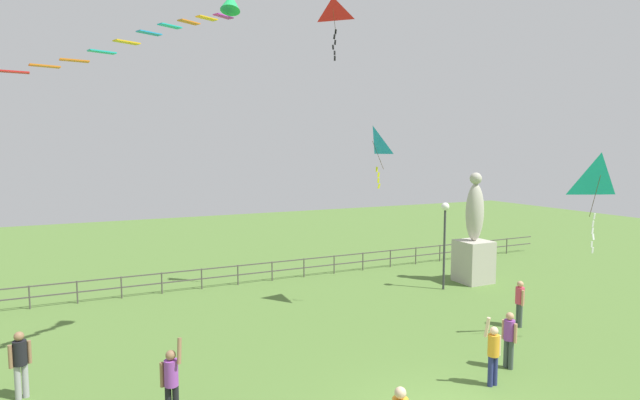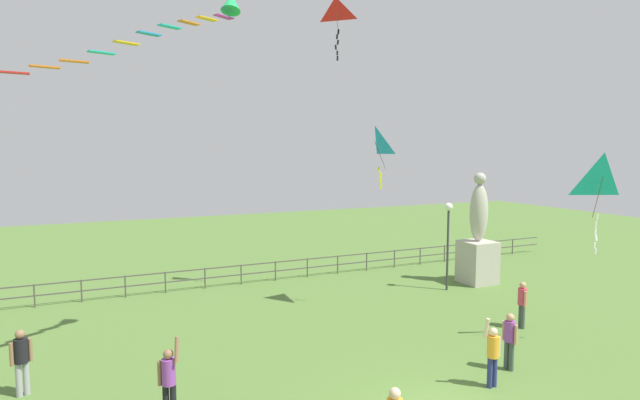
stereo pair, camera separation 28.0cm
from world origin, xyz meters
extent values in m
cube|color=#B2AD9E|center=(9.40, 9.68, 1.01)|extent=(1.47, 1.47, 2.01)
ellipsoid|color=#B2AD9E|center=(9.40, 9.68, 3.38)|extent=(0.90, 0.76, 2.73)
sphere|color=#B2AD9E|center=(9.40, 9.68, 4.99)|extent=(0.56, 0.56, 0.56)
cylinder|color=#38383D|center=(7.28, 9.25, 1.82)|extent=(0.10, 0.10, 3.65)
sphere|color=white|center=(7.28, 9.25, 3.80)|extent=(0.36, 0.36, 0.36)
cylinder|color=navy|center=(2.26, 1.15, 0.41)|extent=(0.14, 0.14, 0.82)
cylinder|color=navy|center=(2.42, 1.16, 0.41)|extent=(0.14, 0.14, 0.82)
cylinder|color=orange|center=(2.34, 1.15, 1.11)|extent=(0.30, 0.30, 0.58)
sphere|color=beige|center=(2.34, 1.15, 1.51)|extent=(0.22, 0.22, 0.22)
cylinder|color=beige|center=(2.14, 1.20, 1.63)|extent=(0.09, 0.19, 0.56)
cylinder|color=beige|center=(2.54, 1.16, 1.08)|extent=(0.09, 0.09, 0.55)
cylinder|color=#3F4C47|center=(6.58, 4.27, 0.42)|extent=(0.14, 0.14, 0.84)
cylinder|color=#3F4C47|center=(6.53, 4.12, 0.42)|extent=(0.14, 0.14, 0.84)
cylinder|color=#D83F59|center=(6.55, 4.19, 1.14)|extent=(0.31, 0.31, 0.60)
sphere|color=tan|center=(6.55, 4.19, 1.55)|extent=(0.23, 0.23, 0.23)
cylinder|color=tan|center=(6.62, 4.39, 1.11)|extent=(0.09, 0.09, 0.57)
cylinder|color=tan|center=(6.48, 4.00, 1.11)|extent=(0.09, 0.09, 0.57)
cylinder|color=#3F4C47|center=(3.57, 1.70, 0.42)|extent=(0.14, 0.14, 0.84)
cylinder|color=#3F4C47|center=(3.54, 1.86, 0.42)|extent=(0.14, 0.14, 0.84)
cylinder|color=purple|center=(3.55, 1.78, 1.14)|extent=(0.31, 0.31, 0.59)
sphere|color=tan|center=(3.55, 1.78, 1.54)|extent=(0.23, 0.23, 0.23)
cylinder|color=tan|center=(3.58, 1.58, 1.10)|extent=(0.09, 0.09, 0.56)
cylinder|color=tan|center=(3.53, 1.99, 1.10)|extent=(0.09, 0.09, 0.56)
sphere|color=beige|center=(-1.96, -0.77, 1.59)|extent=(0.23, 0.23, 0.23)
cylinder|color=#99999E|center=(-8.90, 5.77, 0.44)|extent=(0.15, 0.15, 0.88)
cylinder|color=#99999E|center=(-9.06, 5.71, 0.44)|extent=(0.15, 0.15, 0.88)
cylinder|color=black|center=(-8.98, 5.74, 1.20)|extent=(0.32, 0.32, 0.62)
sphere|color=#8C6647|center=(-8.98, 5.74, 1.63)|extent=(0.24, 0.24, 0.24)
cylinder|color=#8C6647|center=(-8.78, 5.81, 1.16)|extent=(0.10, 0.10, 0.59)
cylinder|color=#8C6647|center=(-9.18, 5.66, 1.16)|extent=(0.10, 0.10, 0.59)
cylinder|color=purple|center=(-5.70, 2.97, 1.17)|extent=(0.32, 0.32, 0.61)
sphere|color=#8C6647|center=(-5.70, 2.97, 1.60)|extent=(0.23, 0.23, 0.23)
cylinder|color=#8C6647|center=(-5.53, 2.84, 1.72)|extent=(0.17, 0.23, 0.59)
cylinder|color=#8C6647|center=(-5.90, 3.05, 1.14)|extent=(0.10, 0.10, 0.58)
pyramid|color=#19B2B2|center=(7.14, 1.77, 5.52)|extent=(1.27, 0.89, 1.36)
cylinder|color=#4C381E|center=(7.22, 1.99, 4.84)|extent=(0.20, 0.46, 1.36)
cube|color=white|center=(7.32, 2.04, 4.20)|extent=(0.10, 0.05, 0.20)
cube|color=white|center=(7.16, 1.96, 3.98)|extent=(0.11, 0.05, 0.21)
cube|color=white|center=(7.15, 1.95, 3.76)|extent=(0.10, 0.02, 0.20)
cube|color=white|center=(7.31, 2.03, 3.54)|extent=(0.09, 0.04, 0.20)
cube|color=white|center=(7.14, 1.95, 3.32)|extent=(0.11, 0.04, 0.21)
cube|color=white|center=(7.32, 2.04, 3.10)|extent=(0.10, 0.04, 0.20)
pyramid|color=#198CD1|center=(2.76, 8.14, 6.65)|extent=(0.57, 1.08, 1.10)
cylinder|color=#4C381E|center=(3.01, 8.12, 6.11)|extent=(0.52, 0.04, 1.10)
cube|color=yellow|center=(2.94, 8.09, 5.57)|extent=(0.08, 0.01, 0.20)
cube|color=yellow|center=(3.06, 8.15, 5.35)|extent=(0.09, 0.04, 0.20)
cube|color=yellow|center=(3.05, 8.14, 5.13)|extent=(0.09, 0.04, 0.20)
cube|color=yellow|center=(3.10, 8.16, 4.91)|extent=(0.12, 0.04, 0.21)
pyramid|color=red|center=(2.20, 10.45, 12.10)|extent=(1.16, 1.13, 0.86)
cylinder|color=#4C381E|center=(2.35, 10.61, 11.68)|extent=(0.32, 0.34, 0.86)
cube|color=black|center=(2.44, 10.65, 11.25)|extent=(0.08, 0.05, 0.20)
cube|color=black|center=(2.36, 10.61, 11.03)|extent=(0.10, 0.03, 0.21)
cube|color=black|center=(2.41, 10.63, 10.81)|extent=(0.10, 0.02, 0.21)
cube|color=black|center=(2.28, 10.57, 10.59)|extent=(0.09, 0.03, 0.20)
cube|color=black|center=(2.38, 10.62, 10.37)|extent=(0.10, 0.05, 0.20)
cube|color=black|center=(2.39, 10.62, 10.15)|extent=(0.09, 0.01, 0.20)
cone|color=#1EB759|center=(-3.11, 6.75, 10.74)|extent=(0.89, 0.94, 0.71)
cube|color=#B22DB2|center=(-3.38, 6.60, 10.26)|extent=(0.67, 0.52, 0.03)
cube|color=yellow|center=(-3.95, 6.31, 10.08)|extent=(0.67, 0.48, 0.03)
cube|color=orange|center=(-4.51, 6.04, 9.85)|extent=(0.67, 0.51, 0.03)
cube|color=#19B2B2|center=(-5.07, 5.75, 9.62)|extent=(0.67, 0.49, 0.03)
cube|color=#198CD1|center=(-5.65, 5.49, 9.32)|extent=(0.67, 0.47, 0.03)
cube|color=yellow|center=(-6.22, 5.24, 8.99)|extent=(0.67, 0.47, 0.03)
cube|color=#19B2B2|center=(-6.81, 5.03, 8.67)|extent=(0.67, 0.42, 0.03)
cube|color=orange|center=(-7.43, 4.89, 8.39)|extent=(0.65, 0.32, 0.03)
cube|color=orange|center=(-8.05, 4.79, 8.20)|extent=(0.66, 0.36, 0.03)
cube|color=red|center=(-8.67, 4.69, 8.02)|extent=(0.65, 0.30, 0.03)
cylinder|color=#4C4742|center=(-9.49, 14.00, 0.47)|extent=(0.06, 0.06, 0.95)
cylinder|color=#4C4742|center=(-7.78, 14.00, 0.47)|extent=(0.06, 0.06, 0.95)
cylinder|color=#4C4742|center=(-6.08, 14.00, 0.47)|extent=(0.06, 0.06, 0.95)
cylinder|color=#4C4742|center=(-4.42, 14.00, 0.47)|extent=(0.06, 0.06, 0.95)
cylinder|color=#4C4742|center=(-2.67, 14.00, 0.47)|extent=(0.06, 0.06, 0.95)
cylinder|color=#4C4742|center=(-0.97, 14.00, 0.47)|extent=(0.06, 0.06, 0.95)
cylinder|color=#4C4742|center=(0.73, 14.00, 0.47)|extent=(0.06, 0.06, 0.95)
cylinder|color=#4C4742|center=(2.42, 14.00, 0.47)|extent=(0.06, 0.06, 0.95)
cylinder|color=#4C4742|center=(4.10, 14.00, 0.47)|extent=(0.06, 0.06, 0.95)
cylinder|color=#4C4742|center=(5.81, 14.00, 0.47)|extent=(0.06, 0.06, 0.95)
cylinder|color=#4C4742|center=(7.53, 14.00, 0.47)|extent=(0.06, 0.06, 0.95)
cylinder|color=#4C4742|center=(9.21, 14.00, 0.47)|extent=(0.06, 0.06, 0.95)
cylinder|color=#4C4742|center=(10.88, 14.00, 0.47)|extent=(0.06, 0.06, 0.95)
cylinder|color=#4C4742|center=(12.63, 14.00, 0.47)|extent=(0.06, 0.06, 0.95)
cylinder|color=#4C4742|center=(14.29, 14.00, 0.47)|extent=(0.06, 0.06, 0.95)
cylinder|color=#4C4742|center=(16.01, 14.00, 0.47)|extent=(0.06, 0.06, 0.95)
cube|color=#4C4742|center=(0.00, 14.00, 0.91)|extent=(36.00, 0.05, 0.05)
cube|color=#4C4742|center=(0.00, 14.00, 0.47)|extent=(36.00, 0.05, 0.05)
camera|label=1|loc=(-7.34, -8.50, 6.24)|focal=28.10mm
camera|label=2|loc=(-7.08, -8.62, 6.24)|focal=28.10mm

